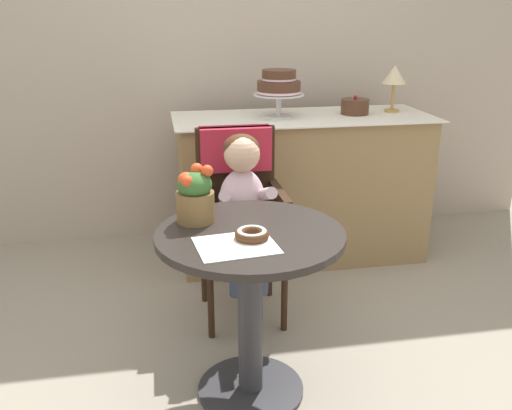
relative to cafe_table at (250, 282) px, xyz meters
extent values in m
plane|color=gray|center=(0.00, 0.00, -0.51)|extent=(8.00, 8.00, 0.00)
cube|color=#B2A393|center=(0.00, 1.85, 0.84)|extent=(4.80, 0.10, 2.70)
cylinder|color=#282321|center=(0.00, 0.00, 0.20)|extent=(0.72, 0.72, 0.03)
cylinder|color=#333338|center=(0.00, 0.00, -0.16)|extent=(0.10, 0.10, 0.69)
cylinder|color=#333338|center=(0.00, 0.00, -0.50)|extent=(0.44, 0.44, 0.02)
cube|color=#332114|center=(0.06, 0.61, -0.04)|extent=(0.42, 0.42, 0.04)
cube|color=#332114|center=(0.06, 0.80, 0.22)|extent=(0.40, 0.04, 0.46)
cube|color=#332114|center=(-0.13, 0.61, 0.08)|extent=(0.04, 0.38, 0.18)
cube|color=#332114|center=(0.25, 0.61, 0.08)|extent=(0.04, 0.38, 0.18)
cube|color=#B22338|center=(0.06, 0.80, 0.34)|extent=(0.36, 0.11, 0.22)
cylinder|color=#332114|center=(-0.12, 0.43, -0.28)|extent=(0.03, 0.03, 0.45)
cylinder|color=#332114|center=(0.24, 0.43, -0.28)|extent=(0.03, 0.03, 0.45)
cylinder|color=#332114|center=(-0.12, 0.79, -0.28)|extent=(0.03, 0.03, 0.45)
cylinder|color=#332114|center=(0.24, 0.79, -0.28)|extent=(0.03, 0.03, 0.45)
ellipsoid|color=silver|center=(0.06, 0.59, 0.14)|extent=(0.22, 0.16, 0.30)
sphere|color=#E0B293|center=(0.06, 0.58, 0.36)|extent=(0.17, 0.17, 0.17)
ellipsoid|color=#4C2D19|center=(0.06, 0.60, 0.38)|extent=(0.17, 0.17, 0.14)
cylinder|color=silver|center=(-0.03, 0.50, 0.19)|extent=(0.08, 0.23, 0.13)
sphere|color=#E0B293|center=(-0.02, 0.43, 0.12)|extent=(0.06, 0.06, 0.06)
cylinder|color=silver|center=(0.16, 0.50, 0.19)|extent=(0.08, 0.23, 0.13)
sphere|color=#E0B293|center=(0.15, 0.43, 0.12)|extent=(0.06, 0.06, 0.06)
cylinder|color=#3F4760|center=(0.01, 0.51, 0.03)|extent=(0.09, 0.22, 0.09)
cylinder|color=#3F4760|center=(0.01, 0.40, -0.14)|extent=(0.08, 0.08, 0.26)
cylinder|color=#3F4760|center=(0.12, 0.51, 0.03)|extent=(0.09, 0.22, 0.09)
cylinder|color=#3F4760|center=(0.12, 0.40, -0.14)|extent=(0.08, 0.08, 0.26)
cube|color=white|center=(-0.07, -0.12, 0.21)|extent=(0.30, 0.26, 0.00)
torus|color=#4C2D19|center=(-0.01, -0.08, 0.23)|extent=(0.13, 0.13, 0.04)
torus|color=white|center=(-0.01, -0.08, 0.24)|extent=(0.11, 0.11, 0.02)
cylinder|color=brown|center=(-0.19, 0.14, 0.27)|extent=(0.15, 0.15, 0.12)
ellipsoid|color=#38662D|center=(-0.19, 0.14, 0.36)|extent=(0.14, 0.14, 0.10)
sphere|color=#E54C23|center=(-0.14, 0.14, 0.42)|extent=(0.05, 0.05, 0.05)
sphere|color=#E54C23|center=(-0.18, 0.17, 0.41)|extent=(0.05, 0.05, 0.05)
sphere|color=#E54C23|center=(-0.21, 0.18, 0.36)|extent=(0.05, 0.05, 0.05)
sphere|color=#E54C23|center=(-0.22, 0.15, 0.38)|extent=(0.07, 0.07, 0.07)
sphere|color=#E54C23|center=(-0.22, 0.11, 0.39)|extent=(0.05, 0.05, 0.05)
sphere|color=#E54C23|center=(-0.17, 0.11, 0.36)|extent=(0.06, 0.06, 0.06)
cube|color=#93754C|center=(0.55, 1.30, -0.06)|extent=(1.50, 0.56, 0.90)
cube|color=white|center=(0.55, 1.30, 0.39)|extent=(1.56, 0.62, 0.01)
cylinder|color=silver|center=(0.40, 1.30, 0.40)|extent=(0.16, 0.16, 0.01)
cylinder|color=silver|center=(0.40, 1.30, 0.46)|extent=(0.03, 0.03, 0.12)
cylinder|color=silver|center=(0.40, 1.30, 0.53)|extent=(0.30, 0.30, 0.01)
cylinder|color=#4C2D1E|center=(0.40, 1.30, 0.57)|extent=(0.26, 0.25, 0.08)
cylinder|color=silver|center=(0.40, 1.30, 0.54)|extent=(0.26, 0.26, 0.01)
cylinder|color=#4C2D1E|center=(0.40, 1.30, 0.64)|extent=(0.20, 0.20, 0.06)
cylinder|color=silver|center=(0.40, 1.30, 0.61)|extent=(0.20, 0.20, 0.01)
cylinder|color=#4C2D1E|center=(0.88, 1.32, 0.44)|extent=(0.17, 0.17, 0.09)
sphere|color=red|center=(0.88, 1.32, 0.50)|extent=(0.02, 0.02, 0.02)
cylinder|color=#B28C47|center=(1.13, 1.35, 0.40)|extent=(0.09, 0.09, 0.01)
cylinder|color=#B28C47|center=(1.13, 1.35, 0.49)|extent=(0.02, 0.02, 0.16)
cone|color=beige|center=(1.13, 1.35, 0.62)|extent=(0.15, 0.15, 0.11)
camera|label=1|loc=(-0.32, -1.90, 1.00)|focal=38.93mm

